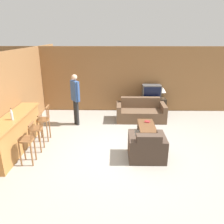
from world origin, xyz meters
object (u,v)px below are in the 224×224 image
object	(u,v)px
person_by_window	(75,96)
coffee_table	(147,127)
bar_chair_near	(27,142)
tv_unit	(151,106)
tv	(151,92)
book_on_table	(147,122)
bar_chair_mid	(36,131)
couch_far	(141,112)
table_lamp	(163,90)
bar_chair_far	(44,122)
armchair_near	(147,148)
bottle	(12,114)

from	to	relation	value
person_by_window	coffee_table	bearing A→B (deg)	-21.15
bar_chair_near	tv_unit	distance (m)	5.14
tv	book_on_table	bearing A→B (deg)	-101.57
bar_chair_near	bar_chair_mid	distance (m)	0.65
couch_far	tv_unit	bearing A→B (deg)	57.25
coffee_table	book_on_table	world-z (taller)	book_on_table
book_on_table	table_lamp	bearing A→B (deg)	66.39
bar_chair_far	armchair_near	world-z (taller)	bar_chair_far
bar_chair_far	table_lamp	size ratio (longest dim) A/B	2.34
bar_chair_near	tv	xyz separation A→B (m)	(3.54, 3.71, 0.32)
tv	table_lamp	distance (m)	0.44
book_on_table	person_by_window	distance (m)	2.57
bar_chair_far	book_on_table	world-z (taller)	bar_chair_far
bar_chair_near	book_on_table	xyz separation A→B (m)	(3.16, 1.85, -0.19)
bar_chair_mid	tv	distance (m)	4.69
bar_chair_mid	tv	size ratio (longest dim) A/B	1.51
bottle	bar_chair_near	bearing A→B (deg)	-41.37
bar_chair_near	armchair_near	world-z (taller)	bar_chair_near
tv	coffee_table	bearing A→B (deg)	-101.43
bar_chair_far	person_by_window	size ratio (longest dim) A/B	0.60
table_lamp	coffee_table	bearing A→B (deg)	-112.08
bar_chair_mid	tv	world-z (taller)	tv
coffee_table	bottle	size ratio (longest dim) A/B	3.49
bar_chair_mid	armchair_near	xyz separation A→B (m)	(2.94, -0.36, -0.28)
tv	bottle	distance (m)	5.20
bar_chair_near	tv	bearing A→B (deg)	46.41
coffee_table	book_on_table	distance (m)	0.28
bottle	person_by_window	distance (m)	2.41
book_on_table	bottle	bearing A→B (deg)	-158.62
couch_far	coffee_table	size ratio (longest dim) A/B	1.64
bar_chair_near	table_lamp	xyz separation A→B (m)	(3.97, 3.72, 0.38)
book_on_table	table_lamp	world-z (taller)	table_lamp
couch_far	bar_chair_mid	bearing A→B (deg)	-142.69
coffee_table	table_lamp	distance (m)	2.39
bar_chair_mid	tv_unit	world-z (taller)	bar_chair_mid
bar_chair_far	armchair_near	bearing A→B (deg)	-18.62
tv_unit	person_by_window	size ratio (longest dim) A/B	0.66
armchair_near	table_lamp	size ratio (longest dim) A/B	2.01
tv_unit	bottle	distance (m)	5.26
coffee_table	tv_unit	xyz separation A→B (m)	(0.43, 2.13, -0.00)
coffee_table	tv	bearing A→B (deg)	78.57
bar_chair_mid	armchair_near	bearing A→B (deg)	-7.02
bottle	table_lamp	world-z (taller)	bottle
armchair_near	book_on_table	xyz separation A→B (m)	(0.22, 1.57, 0.09)
book_on_table	bar_chair_near	bearing A→B (deg)	-149.57
bottle	coffee_table	bearing A→B (deg)	17.90
bar_chair_mid	bottle	xyz separation A→B (m)	(-0.49, -0.22, 0.55)
table_lamp	person_by_window	distance (m)	3.44
couch_far	table_lamp	xyz separation A→B (m)	(0.91, 0.74, 0.67)
tv	table_lamp	bearing A→B (deg)	0.42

